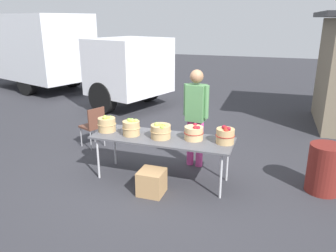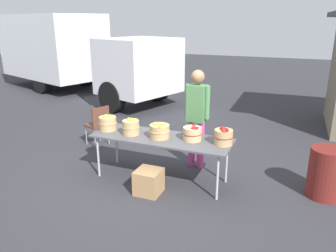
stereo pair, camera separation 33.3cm
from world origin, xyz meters
name	(u,v)px [view 1 (the left image)]	position (x,y,z in m)	size (l,w,h in m)	color
ground_plane	(162,179)	(0.00, 0.00, 0.00)	(40.00, 40.00, 0.00)	#2D2D33
market_table	(162,140)	(0.00, 0.00, 0.71)	(2.30, 0.76, 0.75)	#4C4C51
apple_basket_green_0	(107,124)	(-0.99, -0.01, 0.88)	(0.32, 0.32, 0.29)	tan
apple_basket_green_1	(131,127)	(-0.52, -0.06, 0.88)	(0.30, 0.30, 0.29)	tan
apple_basket_green_2	(161,131)	(-0.01, -0.04, 0.87)	(0.34, 0.34, 0.27)	tan
apple_basket_red_0	(194,133)	(0.51, 0.07, 0.87)	(0.31, 0.31, 0.25)	tan
apple_basket_red_1	(225,135)	(1.01, 0.06, 0.88)	(0.30, 0.30, 0.29)	tan
vendor_adult	(196,111)	(0.37, 0.73, 1.04)	(0.46, 0.27, 1.76)	#CC3F8C
box_truck	(56,51)	(-5.93, 5.34, 1.49)	(7.98, 4.52, 2.75)	silver
folding_chair	(94,124)	(-1.84, 0.94, 0.51)	(0.52, 0.52, 0.86)	brown
trash_barrel	(325,169)	(2.51, 0.42, 0.38)	(0.52, 0.52, 0.77)	maroon
produce_crate	(152,182)	(0.01, -0.50, 0.19)	(0.38, 0.38, 0.38)	#A87F51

